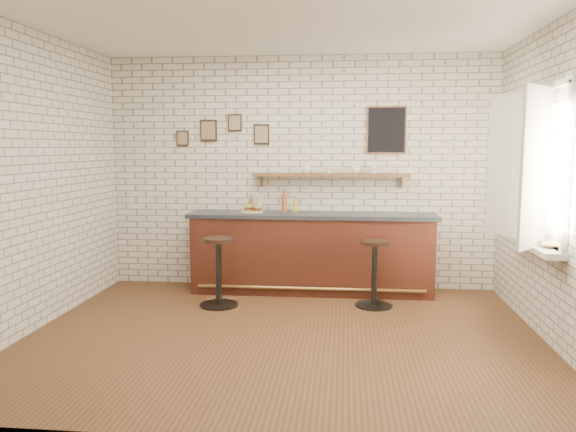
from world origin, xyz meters
name	(u,v)px	position (x,y,z in m)	size (l,w,h in m)	color
ground	(283,335)	(0.00, 0.00, 0.00)	(5.00, 5.00, 0.00)	brown
bar_counter	(312,253)	(0.18, 1.70, 0.51)	(3.10, 0.65, 1.01)	#471C13
sandwich_plate	(252,212)	(-0.59, 1.74, 1.02)	(0.28, 0.28, 0.01)	white
ciabatta_sandwich	(253,208)	(-0.58, 1.74, 1.06)	(0.27, 0.19, 0.08)	tan
potato_chips	(251,211)	(-0.60, 1.74, 1.02)	(0.26, 0.19, 0.00)	#E3B650
bitters_bottle_brown	(251,205)	(-0.63, 1.87, 1.09)	(0.06, 0.06, 0.21)	brown
bitters_bottle_white	(260,204)	(-0.51, 1.87, 1.10)	(0.06, 0.06, 0.23)	beige
bitters_bottle_amber	(284,202)	(-0.19, 1.87, 1.12)	(0.07, 0.07, 0.28)	#924417
condiment_bottle_yellow	(295,205)	(-0.05, 1.87, 1.09)	(0.06, 0.06, 0.19)	gold
bar_stool_left	(219,270)	(-0.86, 0.95, 0.43)	(0.44, 0.44, 0.80)	black
bar_stool_right	(374,271)	(0.94, 1.11, 0.41)	(0.45, 0.45, 0.77)	black
wall_shelf	(331,175)	(0.40, 1.90, 1.48)	(2.00, 0.18, 0.18)	brown
shelf_cup_a	(307,170)	(0.09, 1.90, 1.54)	(0.11, 0.11, 0.09)	white
shelf_cup_b	(329,170)	(0.38, 1.90, 1.54)	(0.09, 0.09, 0.09)	white
shelf_cup_c	(356,170)	(0.72, 1.90, 1.55)	(0.13, 0.13, 0.10)	white
shelf_cup_d	(374,170)	(0.95, 1.90, 1.55)	(0.10, 0.10, 0.10)	white
back_wall_decor	(318,131)	(0.23, 1.98, 2.05)	(2.96, 0.02, 0.56)	black
window_sill	(531,244)	(2.40, 0.30, 0.90)	(0.20, 1.35, 0.06)	white
casement_window	(531,167)	(2.36, 0.30, 1.65)	(0.40, 1.30, 1.56)	white
book_lower	(539,245)	(2.38, 0.02, 0.94)	(0.16, 0.21, 0.02)	tan
book_upper	(541,244)	(2.38, -0.02, 0.96)	(0.17, 0.23, 0.02)	tan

